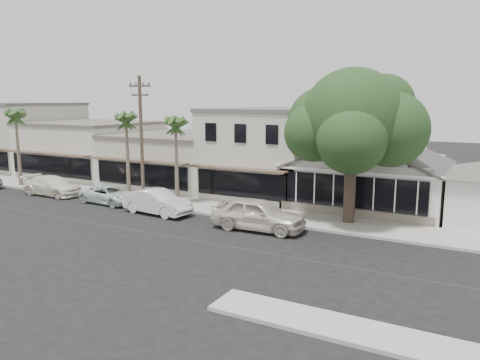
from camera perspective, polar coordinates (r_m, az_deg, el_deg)
The scene contains 16 objects.
ground at distance 24.56m, azimuth -3.38°, elevation -7.77°, with size 140.00×140.00×0.00m, color black.
sidewalk_north at distance 34.34m, azimuth -8.70°, elevation -2.64°, with size 90.00×3.50×0.15m, color #9E9991.
corner_shop at distance 33.47m, azimuth 15.53°, elevation 1.22°, with size 10.40×8.60×5.10m.
row_building_near at distance 36.96m, azimuth 3.80°, elevation 3.33°, with size 8.00×10.00×6.50m, color beige.
row_building_midnear at distance 41.68m, azimuth -7.51°, elevation 2.41°, with size 10.00×10.00×4.20m, color #B8B5A5.
row_building_midfar at distance 48.56m, azimuth -17.59°, elevation 3.55°, with size 11.00×10.00×5.00m, color beige.
row_building_far at distance 56.94m, azimuth -25.34°, elevation 4.83°, with size 11.00×10.00×6.80m, color #B8B5A5.
utility_pole at distance 33.08m, azimuth -11.93°, elevation 5.06°, with size 1.80×0.24×9.00m.
car_0 at distance 26.81m, azimuth 2.26°, elevation -4.19°, with size 2.19×5.44×1.85m, color beige.
car_1 at distance 30.99m, azimuth -10.06°, elevation -2.66°, with size 1.69×4.85×1.60m, color silver.
car_2 at distance 34.92m, azimuth -15.58°, elevation -1.72°, with size 2.15×4.65×1.29m, color silver.
car_3 at distance 39.33m, azimuth -21.91°, elevation -0.66°, with size 2.10×5.16×1.50m, color white.
shade_tree at distance 28.35m, azimuth 13.56°, elevation 6.87°, with size 8.34×7.54×9.25m.
palm_east at distance 32.35m, azimuth -7.85°, elevation 6.59°, with size 2.39×2.39×6.62m.
palm_mid at distance 34.90m, azimuth -13.71°, elevation 7.01°, with size 2.64×2.64×6.87m.
palm_west at distance 43.78m, azimuth -25.69°, elevation 7.00°, with size 2.73×2.73×7.02m.
Camera 1 is at (12.52, -19.79, 7.41)m, focal length 35.00 mm.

